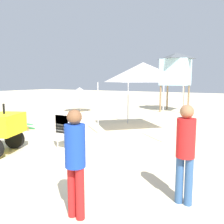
# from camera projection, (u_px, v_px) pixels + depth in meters

# --- Properties ---
(ground) EXTENTS (80.00, 80.00, 0.00)m
(ground) POSITION_uv_depth(u_px,v_px,m) (10.00, 163.00, 6.18)
(ground) COLOR beige
(stacked_plastic_chairs) EXTENTS (0.48, 0.48, 1.20)m
(stacked_plastic_chairs) POSITION_uv_depth(u_px,v_px,m) (64.00, 127.00, 7.38)
(stacked_plastic_chairs) COLOR white
(stacked_plastic_chairs) RESTS_ON ground
(surfboard_pile) EXTENTS (2.37, 0.66, 0.24)m
(surfboard_pile) POSITION_uv_depth(u_px,v_px,m) (17.00, 125.00, 10.91)
(surfboard_pile) COLOR green
(surfboard_pile) RESTS_ON ground
(lifeguard_near_left) EXTENTS (0.32, 0.32, 1.77)m
(lifeguard_near_left) POSITION_uv_depth(u_px,v_px,m) (185.00, 148.00, 4.01)
(lifeguard_near_left) COLOR #33598C
(lifeguard_near_left) RESTS_ON ground
(lifeguard_near_center) EXTENTS (0.32, 0.32, 1.74)m
(lifeguard_near_center) POSITION_uv_depth(u_px,v_px,m) (75.00, 157.00, 3.60)
(lifeguard_near_center) COLOR red
(lifeguard_near_center) RESTS_ON ground
(popup_canopy) EXTENTS (2.78, 2.78, 2.92)m
(popup_canopy) POSITION_uv_depth(u_px,v_px,m) (143.00, 72.00, 9.79)
(popup_canopy) COLOR #B2B2B7
(popup_canopy) RESTS_ON ground
(lifeguard_tower) EXTENTS (1.98, 1.98, 4.09)m
(lifeguard_tower) POSITION_uv_depth(u_px,v_px,m) (176.00, 69.00, 16.24)
(lifeguard_tower) COLOR olive
(lifeguard_tower) RESTS_ON ground
(beach_umbrella_left) EXTENTS (1.99, 1.99, 1.70)m
(beach_umbrella_left) POSITION_uv_depth(u_px,v_px,m) (80.00, 92.00, 16.36)
(beach_umbrella_left) COLOR beige
(beach_umbrella_left) RESTS_ON ground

